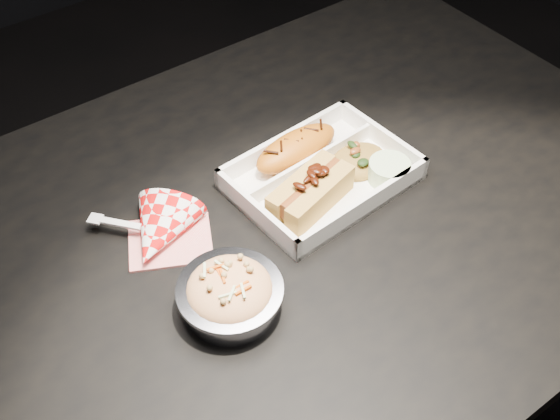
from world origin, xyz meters
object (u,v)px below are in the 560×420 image
object	(u,v)px
foil_coleslaw_cup	(230,293)
food_tray	(321,178)
hotdog	(311,190)
dining_table	(282,259)
fried_pastry	(296,148)
napkin_fork	(159,233)

from	to	relation	value
foil_coleslaw_cup	food_tray	bearing A→B (deg)	25.45
food_tray	hotdog	size ratio (longest dim) A/B	1.88
dining_table	hotdog	xyz separation A→B (m)	(0.04, -0.01, 0.12)
fried_pastry	napkin_fork	size ratio (longest dim) A/B	0.92
dining_table	foil_coleslaw_cup	world-z (taller)	foil_coleslaw_cup
dining_table	fried_pastry	bearing A→B (deg)	43.06
hotdog	napkin_fork	world-z (taller)	napkin_fork
hotdog	dining_table	bearing A→B (deg)	157.01
food_tray	fried_pastry	bearing A→B (deg)	90.00
food_tray	hotdog	world-z (taller)	hotdog
dining_table	hotdog	world-z (taller)	hotdog
dining_table	foil_coleslaw_cup	xyz separation A→B (m)	(-0.14, -0.09, 0.12)
dining_table	food_tray	bearing A→B (deg)	14.78
food_tray	fried_pastry	world-z (taller)	fried_pastry
fried_pastry	hotdog	xyz separation A→B (m)	(-0.04, -0.08, 0.00)
food_tray	foil_coleslaw_cup	world-z (taller)	foil_coleslaw_cup
dining_table	napkin_fork	size ratio (longest dim) A/B	7.67
food_tray	foil_coleslaw_cup	size ratio (longest dim) A/B	2.00
foil_coleslaw_cup	napkin_fork	distance (m)	0.15
napkin_fork	food_tray	bearing A→B (deg)	40.79
dining_table	food_tray	world-z (taller)	food_tray
napkin_fork	foil_coleslaw_cup	bearing A→B (deg)	-33.63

